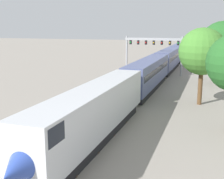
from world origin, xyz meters
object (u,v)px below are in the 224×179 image
at_px(signal_gantry, 154,46).
at_px(trackside_tree_left, 223,44).
at_px(passenger_train, 161,65).
at_px(trackside_tree_mid, 202,52).

height_order(signal_gantry, trackside_tree_left, trackside_tree_left).
bearing_deg(trackside_tree_left, passenger_train, 168.82).
distance_m(passenger_train, signal_gantry, 5.62).
distance_m(signal_gantry, trackside_tree_left, 14.48).
xyz_separation_m(signal_gantry, trackside_tree_left, (13.08, -6.12, 1.08)).
bearing_deg(trackside_tree_mid, trackside_tree_left, 80.26).
bearing_deg(trackside_tree_mid, passenger_train, 114.16).
xyz_separation_m(passenger_train, trackside_tree_mid, (8.10, -18.06, 4.17)).
bearing_deg(trackside_tree_left, signal_gantry, 154.95).
height_order(passenger_train, trackside_tree_left, trackside_tree_left).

